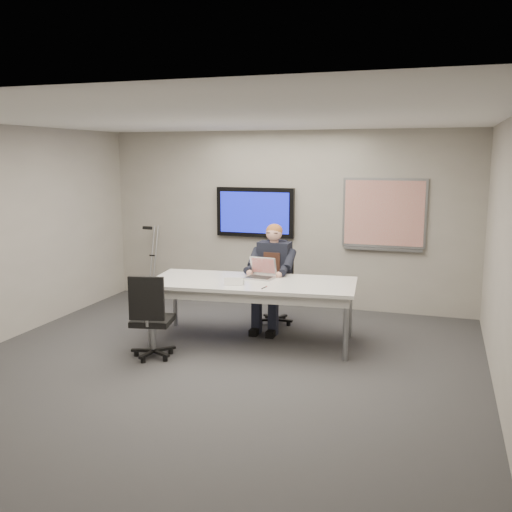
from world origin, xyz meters
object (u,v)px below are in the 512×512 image
(laptop, at_px, (261,273))
(office_chair_far, at_px, (276,302))
(conference_table, at_px, (252,288))
(office_chair_near, at_px, (152,332))
(seated_person, at_px, (271,287))

(laptop, bearing_deg, office_chair_far, 94.99)
(conference_table, height_order, office_chair_far, office_chair_far)
(office_chair_near, bearing_deg, conference_table, -146.30)
(office_chair_far, height_order, seated_person, seated_person)
(seated_person, bearing_deg, office_chair_near, -120.72)
(conference_table, bearing_deg, seated_person, 78.77)
(conference_table, relative_size, seated_person, 1.87)
(conference_table, xyz_separation_m, office_chair_near, (-0.94, -0.97, -0.40))
(office_chair_far, bearing_deg, laptop, -87.09)
(conference_table, distance_m, office_chair_far, 0.98)
(office_chair_far, relative_size, office_chair_near, 0.97)
(seated_person, distance_m, laptop, 0.48)
(office_chair_far, bearing_deg, office_chair_near, -113.93)
(seated_person, height_order, laptop, seated_person)
(office_chair_far, xyz_separation_m, office_chair_near, (-1.00, -1.86, 0.01))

